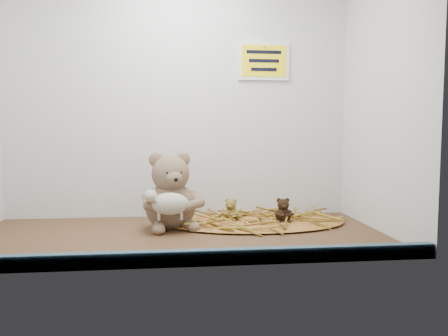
{
  "coord_description": "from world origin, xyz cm",
  "views": [
    {
      "loc": [
        -1.23,
        -125.09,
        30.19
      ],
      "look_at": [
        13.0,
        3.32,
        19.31
      ],
      "focal_mm": 35.0,
      "sensor_mm": 36.0,
      "label": 1
    }
  ],
  "objects": [
    {
      "name": "toy_lamb",
      "position": [
        -3.04,
        2.56,
        8.95
      ],
      "size": [
        14.27,
        8.71,
        9.22
      ],
      "primitive_type": null,
      "color": "beige",
      "rests_on": "main_teddy"
    },
    {
      "name": "wall_sign",
      "position": [
        30.0,
        29.4,
        55.0
      ],
      "size": [
        16.0,
        1.2,
        11.0
      ],
      "primitive_type": "cube",
      "color": "yellow",
      "rests_on": "back_wall"
    },
    {
      "name": "main_teddy",
      "position": [
        -3.04,
        11.05,
        11.85
      ],
      "size": [
        23.1,
        23.9,
        23.7
      ],
      "primitive_type": null,
      "rotation": [
        0.0,
        0.0,
        0.22
      ],
      "color": "#836A51",
      "rests_on": "shelf_floor"
    },
    {
      "name": "front_rail",
      "position": [
        0.0,
        -28.8,
        1.8
      ],
      "size": [
        119.28,
        2.2,
        3.6
      ],
      "primitive_type": "cube",
      "color": "#3D5F75",
      "rests_on": "shelf_floor"
    },
    {
      "name": "alcove_shell",
      "position": [
        0.0,
        9.0,
        45.0
      ],
      "size": [
        120.4,
        60.2,
        90.4
      ],
      "color": "#452A18",
      "rests_on": "ground"
    },
    {
      "name": "straw_bed",
      "position": [
        25.03,
        14.27,
        0.57
      ],
      "size": [
        58.76,
        34.12,
        1.14
      ],
      "primitive_type": "ellipsoid",
      "color": "brown",
      "rests_on": "shelf_floor"
    },
    {
      "name": "mini_teddy_brown",
      "position": [
        33.32,
        12.16,
        5.0
      ],
      "size": [
        6.6,
        6.93,
        7.72
      ],
      "primitive_type": null,
      "rotation": [
        0.0,
        0.0,
        -0.06
      ],
      "color": "black",
      "rests_on": "straw_bed"
    },
    {
      "name": "mini_teddy_tan",
      "position": [
        16.74,
        16.38,
        4.68
      ],
      "size": [
        7.52,
        7.7,
        7.09
      ],
      "primitive_type": null,
      "rotation": [
        0.0,
        0.0,
        -0.37
      ],
      "color": "brown",
      "rests_on": "straw_bed"
    }
  ]
}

